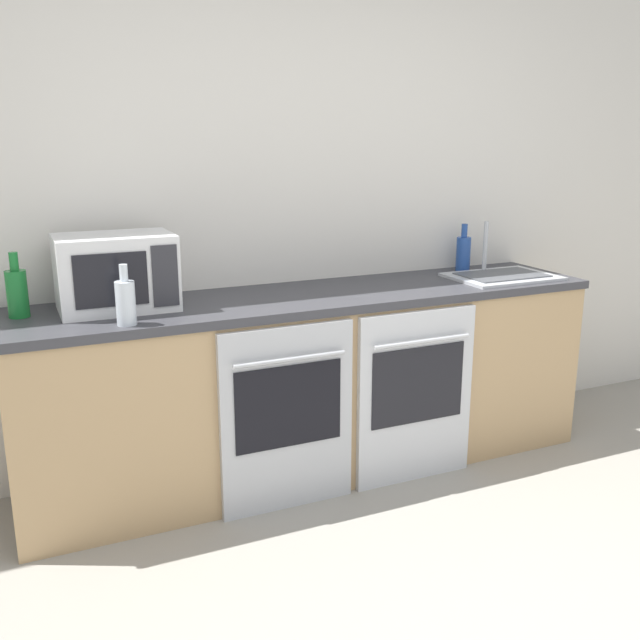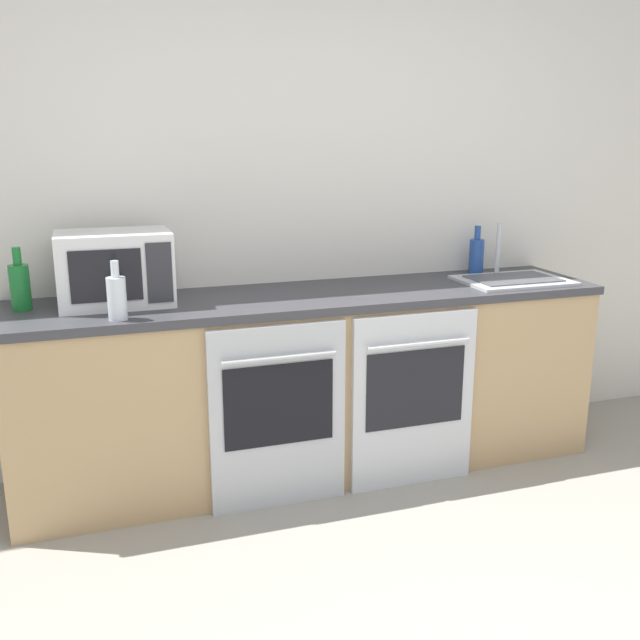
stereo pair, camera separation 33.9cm
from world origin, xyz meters
name	(u,v)px [view 2 (the right image)]	position (x,y,z in m)	size (l,w,h in m)	color
wall_back	(294,199)	(0.00, 2.09, 1.30)	(10.00, 0.06, 2.60)	silver
counter_back	(314,382)	(0.00, 1.76, 0.45)	(2.80, 0.62, 0.89)	tan
oven_left	(278,416)	(-0.27, 1.45, 0.43)	(0.61, 0.06, 0.83)	#B7BABF
oven_right	(414,399)	(0.38, 1.45, 0.43)	(0.61, 0.06, 0.83)	silver
microwave	(115,268)	(-0.89, 1.82, 1.05)	(0.48, 0.33, 0.32)	silver
bottle_clear	(117,297)	(-0.90, 1.54, 0.98)	(0.08, 0.08, 0.24)	silver
bottle_blue	(476,255)	(0.97, 1.95, 0.99)	(0.08, 0.08, 0.26)	#234793
bottle_green	(20,285)	(-1.28, 1.85, 1.00)	(0.08, 0.08, 0.27)	#19722D
sink	(512,279)	(1.03, 1.70, 0.90)	(0.53, 0.39, 0.28)	#B7BABF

